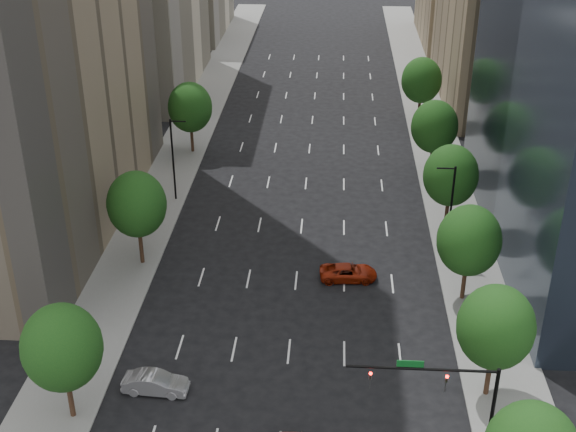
# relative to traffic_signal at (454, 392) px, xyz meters

# --- Properties ---
(sidewalk_left) EXTENTS (6.00, 200.00, 0.15)m
(sidewalk_left) POSITION_rel_traffic_signal_xyz_m (-26.03, 30.00, -5.10)
(sidewalk_left) COLOR slate
(sidewalk_left) RESTS_ON ground
(sidewalk_right) EXTENTS (6.00, 200.00, 0.15)m
(sidewalk_right) POSITION_rel_traffic_signal_xyz_m (4.97, 30.00, -5.10)
(sidewalk_right) COLOR slate
(sidewalk_right) RESTS_ON ground
(tree_right_1) EXTENTS (5.20, 5.20, 8.75)m
(tree_right_1) POSITION_rel_traffic_signal_xyz_m (3.47, 6.00, 0.58)
(tree_right_1) COLOR #382316
(tree_right_1) RESTS_ON ground
(tree_right_2) EXTENTS (5.20, 5.20, 8.61)m
(tree_right_2) POSITION_rel_traffic_signal_xyz_m (3.47, 18.00, 0.43)
(tree_right_2) COLOR #382316
(tree_right_2) RESTS_ON ground
(tree_right_3) EXTENTS (5.20, 5.20, 8.89)m
(tree_right_3) POSITION_rel_traffic_signal_xyz_m (3.47, 30.00, 0.72)
(tree_right_3) COLOR #382316
(tree_right_3) RESTS_ON ground
(tree_right_4) EXTENTS (5.20, 5.20, 8.46)m
(tree_right_4) POSITION_rel_traffic_signal_xyz_m (3.47, 44.00, 0.29)
(tree_right_4) COLOR #382316
(tree_right_4) RESTS_ON ground
(tree_right_5) EXTENTS (5.20, 5.20, 8.75)m
(tree_right_5) POSITION_rel_traffic_signal_xyz_m (3.47, 60.00, 0.58)
(tree_right_5) COLOR #382316
(tree_right_5) RESTS_ON ground
(tree_left_0) EXTENTS (5.20, 5.20, 8.75)m
(tree_left_0) POSITION_rel_traffic_signal_xyz_m (-24.53, 2.00, 0.58)
(tree_left_0) COLOR #382316
(tree_left_0) RESTS_ON ground
(tree_left_1) EXTENTS (5.20, 5.20, 8.97)m
(tree_left_1) POSITION_rel_traffic_signal_xyz_m (-24.53, 22.00, 0.79)
(tree_left_1) COLOR #382316
(tree_left_1) RESTS_ON ground
(tree_left_2) EXTENTS (5.20, 5.20, 8.68)m
(tree_left_2) POSITION_rel_traffic_signal_xyz_m (-24.53, 48.00, 0.50)
(tree_left_2) COLOR #382316
(tree_left_2) RESTS_ON ground
(streetlight_rn) EXTENTS (1.70, 0.20, 9.00)m
(streetlight_rn) POSITION_rel_traffic_signal_xyz_m (2.91, 25.00, -0.33)
(streetlight_rn) COLOR black
(streetlight_rn) RESTS_ON ground
(streetlight_ln) EXTENTS (1.70, 0.20, 9.00)m
(streetlight_ln) POSITION_rel_traffic_signal_xyz_m (-23.96, 35.00, -0.33)
(streetlight_ln) COLOR black
(streetlight_ln) RESTS_ON ground
(traffic_signal) EXTENTS (9.12, 0.40, 7.38)m
(traffic_signal) POSITION_rel_traffic_signal_xyz_m (0.00, 0.00, 0.00)
(traffic_signal) COLOR black
(traffic_signal) RESTS_ON ground
(car_silver) EXTENTS (4.68, 1.86, 1.52)m
(car_silver) POSITION_rel_traffic_signal_xyz_m (-19.53, 4.86, -4.42)
(car_silver) COLOR #929297
(car_silver) RESTS_ON ground
(car_red_far) EXTENTS (5.15, 2.67, 1.39)m
(car_red_far) POSITION_rel_traffic_signal_xyz_m (-6.01, 20.50, -4.48)
(car_red_far) COLOR maroon
(car_red_far) RESTS_ON ground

